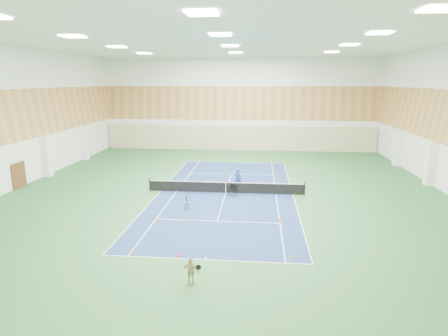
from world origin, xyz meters
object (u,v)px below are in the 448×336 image
Objects in this scene: coach at (238,178)px; tennis_net at (226,187)px; child_apron at (190,271)px; child_court at (187,202)px; ball_cart at (233,190)px.

tennis_net is at bearing 78.29° from coach.
coach reaches higher than tennis_net.
child_apron is (-0.33, -14.29, 0.09)m from tennis_net.
child_apron reaches higher than child_court.
child_court is (-3.33, -5.91, -0.30)m from coach.
coach is 1.32× the size of child_apron.
child_court is 1.19× the size of ball_cart.
child_apron is at bearing -82.88° from ball_cart.
coach reaches higher than ball_cart.
coach reaches higher than child_court.
child_court is 10.27m from child_apron.
tennis_net is 4.87m from child_court.
child_apron reaches higher than ball_cart.
child_court reaches higher than ball_cart.
child_court is (-2.42, -4.23, -0.01)m from tennis_net.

